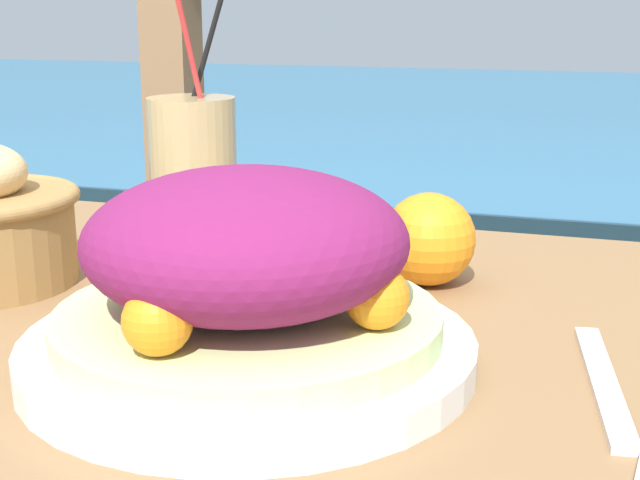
% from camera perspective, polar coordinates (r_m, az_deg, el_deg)
% --- Properties ---
extents(railing_fence, '(2.80, 0.08, 1.09)m').
position_cam_1_polar(railing_fence, '(1.25, 9.85, 6.85)').
color(railing_fence, brown).
rests_on(railing_fence, ground_plane).
extents(sea_backdrop, '(12.00, 4.00, 0.54)m').
position_cam_1_polar(sea_backdrop, '(3.79, 14.75, 4.16)').
color(sea_backdrop, teal).
rests_on(sea_backdrop, ground_plane).
extents(salad_plate, '(0.29, 0.29, 0.13)m').
position_cam_1_polar(salad_plate, '(0.57, -4.70, -2.77)').
color(salad_plate, silver).
rests_on(salad_plate, patio_table).
extents(drink_glass, '(0.08, 0.08, 0.25)m').
position_cam_1_polar(drink_glass, '(0.85, -8.10, 4.28)').
color(drink_glass, tan).
rests_on(drink_glass, patio_table).
extents(fork, '(0.04, 0.18, 0.00)m').
position_cam_1_polar(fork, '(0.58, 17.68, -8.76)').
color(fork, silver).
rests_on(fork, patio_table).
extents(orange_near_glass, '(0.08, 0.08, 0.08)m').
position_cam_1_polar(orange_near_glass, '(0.74, 6.98, 0.05)').
color(orange_near_glass, orange).
rests_on(orange_near_glass, patio_table).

